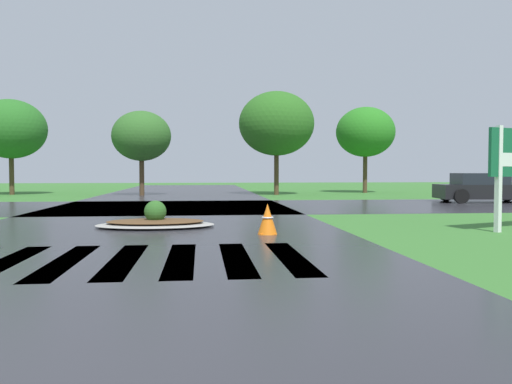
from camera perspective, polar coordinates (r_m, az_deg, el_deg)
name	(u,v)px	position (r m, az deg, el deg)	size (l,w,h in m)	color
asphalt_roadway	(150,230)	(12.86, -11.56, -4.08)	(9.26, 80.00, 0.01)	#2B2B30
asphalt_cross_road	(170,207)	(20.84, -9.46, -1.62)	(90.00, 8.34, 0.01)	#2B2B30
crosswalk_stripes	(124,260)	(8.62, -14.31, -7.26)	(5.85, 3.37, 0.01)	white
median_island	(155,222)	(13.43, -11.00, -3.23)	(3.00, 1.78, 0.68)	#9E9B93
car_white_sedan	(484,188)	(25.84, 23.75, 0.36)	(4.44, 2.57, 1.33)	black
traffic_cone	(267,219)	(11.68, 1.27, -3.02)	(0.45, 0.45, 0.70)	orange
background_treeline	(79,128)	(32.77, -18.87, 6.64)	(38.32, 6.62, 6.16)	#4C3823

